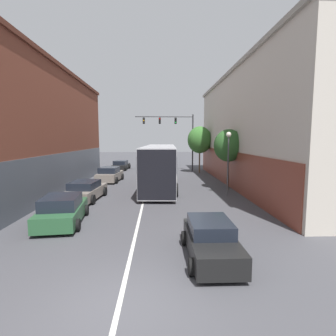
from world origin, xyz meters
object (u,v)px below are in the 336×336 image
(parked_car_left_near, at_px, (86,191))
(street_tree_near, at_px, (229,146))
(street_tree_far, at_px, (200,140))
(hatchback_foreground, at_px, (211,240))
(bus, at_px, (160,164))
(traffic_signal_gantry, at_px, (175,130))
(street_lamp, at_px, (228,154))
(parked_car_left_mid, at_px, (110,175))
(parked_car_left_distant, at_px, (62,210))
(parked_car_left_far, at_px, (121,165))

(parked_car_left_near, relative_size, street_tree_near, 0.88)
(street_tree_far, bearing_deg, hatchback_foreground, -98.00)
(bus, distance_m, street_tree_near, 6.13)
(traffic_signal_gantry, xyz_separation_m, street_tree_far, (3.06, -1.44, -1.32))
(hatchback_foreground, relative_size, street_lamp, 0.81)
(parked_car_left_mid, relative_size, parked_car_left_distant, 0.97)
(parked_car_left_mid, xyz_separation_m, street_tree_near, (10.79, -4.69, 3.03))
(hatchback_foreground, relative_size, parked_car_left_mid, 0.92)
(street_tree_near, bearing_deg, parked_car_left_near, -163.28)
(hatchback_foreground, distance_m, street_tree_near, 13.60)
(parked_car_left_mid, xyz_separation_m, parked_car_left_distant, (0.03, -13.28, -0.02))
(parked_car_left_distant, relative_size, street_tree_near, 0.86)
(street_tree_far, bearing_deg, parked_car_left_near, -125.53)
(parked_car_left_mid, xyz_separation_m, parked_car_left_far, (-0.33, 10.31, -0.08))
(parked_car_left_distant, bearing_deg, parked_car_left_far, -5.51)
(parked_car_left_mid, height_order, traffic_signal_gantry, traffic_signal_gantry)
(street_lamp, bearing_deg, street_tree_far, 89.79)
(parked_car_left_distant, bearing_deg, bus, -33.09)
(parked_car_left_near, bearing_deg, street_tree_near, -68.06)
(parked_car_left_far, xyz_separation_m, street_tree_near, (11.12, -14.99, 3.11))
(bus, distance_m, traffic_signal_gantry, 11.97)
(parked_car_left_near, xyz_separation_m, street_tree_near, (11.03, 3.31, 3.08))
(parked_car_left_distant, xyz_separation_m, street_lamp, (10.08, 6.10, 2.46))
(street_tree_far, bearing_deg, street_lamp, -90.21)
(parked_car_left_near, bearing_deg, street_lamp, -80.25)
(parked_car_left_mid, bearing_deg, street_lamp, -120.25)
(traffic_signal_gantry, distance_m, street_lamp, 15.65)
(parked_car_left_near, bearing_deg, hatchback_foreground, -137.71)
(parked_car_left_far, bearing_deg, parked_car_left_mid, -172.91)
(parked_car_left_distant, height_order, traffic_signal_gantry, traffic_signal_gantry)
(parked_car_left_distant, bearing_deg, street_tree_near, -57.76)
(parked_car_left_near, xyz_separation_m, parked_car_left_far, (-0.09, 18.31, -0.03))
(parked_car_left_mid, height_order, parked_car_left_far, parked_car_left_mid)
(bus, bearing_deg, traffic_signal_gantry, -7.88)
(bus, relative_size, street_tree_near, 2.49)
(parked_car_left_distant, height_order, street_tree_far, street_tree_far)
(street_lamp, bearing_deg, parked_car_left_distant, -148.80)
(street_lamp, height_order, street_tree_far, street_tree_far)
(bus, xyz_separation_m, traffic_signal_gantry, (2.03, 11.29, 3.43))
(hatchback_foreground, xyz_separation_m, street_lamp, (3.31, 10.14, 2.51))
(parked_car_left_mid, height_order, street_tree_far, street_tree_far)
(bus, height_order, street_lamp, street_lamp)
(parked_car_left_mid, bearing_deg, parked_car_left_far, 6.97)
(bus, distance_m, parked_car_left_distant, 11.26)
(hatchback_foreground, bearing_deg, traffic_signal_gantry, -0.62)
(hatchback_foreground, distance_m, traffic_signal_gantry, 25.77)
(parked_car_left_near, height_order, street_tree_near, street_tree_near)
(traffic_signal_gantry, distance_m, street_tree_far, 3.63)
(parked_car_left_mid, bearing_deg, hatchback_foreground, -153.42)
(parked_car_left_near, distance_m, street_tree_near, 11.92)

